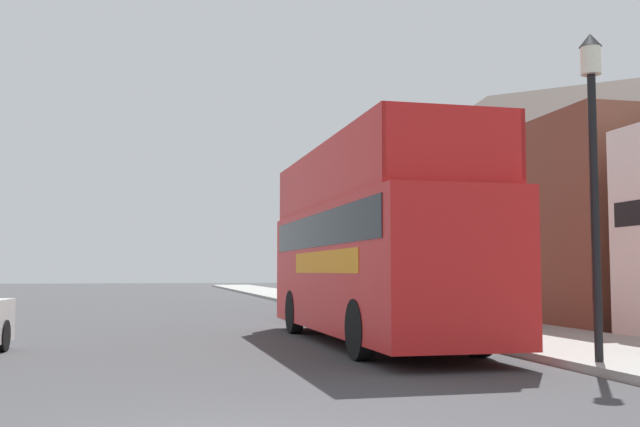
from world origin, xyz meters
TOP-DOWN VIEW (x-y plane):
  - ground_plane at (0.00, 21.00)m, footprint 144.00×144.00m
  - sidewalk at (7.72, 18.00)m, footprint 3.81×108.00m
  - brick_terrace_rear at (12.63, 21.24)m, footprint 6.00×23.21m
  - tour_bus at (4.07, 9.29)m, footprint 2.54×9.70m
  - parked_car_ahead_of_bus at (4.73, 17.34)m, footprint 1.78×3.99m
  - lamp_post_nearest at (6.22, 4.22)m, footprint 0.35×0.35m
  - lamp_post_second at (6.26, 12.77)m, footprint 0.35×0.35m
  - lamp_post_third at (6.39, 21.31)m, footprint 0.35×0.35m

SIDE VIEW (x-z plane):
  - ground_plane at x=0.00m, z-range 0.00..0.00m
  - sidewalk at x=7.72m, z-range 0.00..0.14m
  - parked_car_ahead_of_bus at x=4.73m, z-range -0.03..1.33m
  - tour_bus at x=4.07m, z-range -0.21..3.98m
  - lamp_post_third at x=6.39m, z-range 1.04..5.82m
  - lamp_post_second at x=6.26m, z-range 1.08..6.28m
  - lamp_post_nearest at x=6.22m, z-range 1.08..6.29m
  - brick_terrace_rear at x=12.63m, z-range 0.00..8.61m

